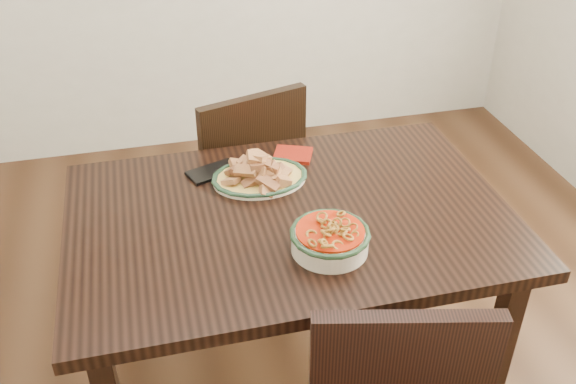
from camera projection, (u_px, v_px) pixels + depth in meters
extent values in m
plane|color=#341E10|center=(287.00, 355.00, 2.42)|extent=(3.50, 3.50, 0.00)
cube|color=black|center=(290.00, 218.00, 1.91)|extent=(1.30, 0.87, 0.04)
cube|color=black|center=(497.00, 357.00, 1.95)|extent=(0.06, 0.06, 0.71)
cube|color=black|center=(112.00, 270.00, 2.28)|extent=(0.06, 0.06, 0.71)
cube|color=black|center=(408.00, 225.00, 2.51)|extent=(0.06, 0.06, 0.71)
cube|color=black|center=(234.00, 182.00, 2.63)|extent=(0.52, 0.52, 0.04)
cube|color=black|center=(253.00, 196.00, 2.94)|extent=(0.04, 0.04, 0.41)
cube|color=black|center=(184.00, 218.00, 2.80)|extent=(0.04, 0.04, 0.41)
cube|color=black|center=(291.00, 235.00, 2.70)|extent=(0.04, 0.04, 0.41)
cube|color=black|center=(218.00, 261.00, 2.56)|extent=(0.04, 0.04, 0.41)
cube|color=black|center=(254.00, 151.00, 2.36)|extent=(0.41, 0.16, 0.44)
ellipsoid|color=white|center=(260.00, 179.00, 2.04)|extent=(0.30, 0.22, 0.02)
ellipsoid|color=gold|center=(260.00, 177.00, 2.03)|extent=(0.28, 0.21, 0.01)
torus|color=#183522|center=(260.00, 176.00, 2.03)|extent=(0.23, 0.23, 0.01)
cylinder|color=beige|center=(330.00, 241.00, 1.73)|extent=(0.21, 0.21, 0.06)
torus|color=#17341B|center=(330.00, 233.00, 1.72)|extent=(0.22, 0.22, 0.02)
cylinder|color=#AC2107|center=(330.00, 232.00, 1.72)|extent=(0.19, 0.19, 0.01)
cube|color=black|center=(213.00, 172.00, 2.08)|extent=(0.18, 0.14, 0.01)
cube|color=maroon|center=(293.00, 155.00, 2.17)|extent=(0.15, 0.14, 0.01)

